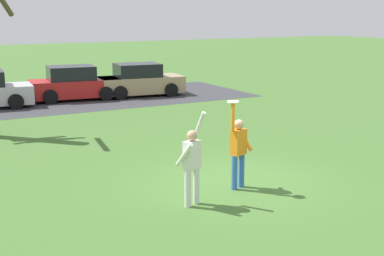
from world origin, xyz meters
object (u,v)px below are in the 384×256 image
(person_catcher, at_px, (238,148))
(person_defender, at_px, (192,161))
(parked_car_tan, at_px, (140,81))
(parked_car_red, at_px, (74,84))
(frisbee_disc, at_px, (233,102))

(person_catcher, xyz_separation_m, person_defender, (-1.49, -0.48, -0.00))
(person_defender, relative_size, parked_car_tan, 0.48)
(person_catcher, distance_m, parked_car_red, 14.60)
(person_catcher, bearing_deg, person_defender, 0.00)
(person_catcher, xyz_separation_m, frisbee_disc, (-0.21, -0.07, 1.11))
(person_catcher, xyz_separation_m, parked_car_tan, (3.64, 14.22, -0.25))
(frisbee_disc, distance_m, parked_car_red, 14.73)
(frisbee_disc, height_order, parked_car_tan, frisbee_disc)
(person_catcher, bearing_deg, parked_car_tan, -122.05)
(person_catcher, bearing_deg, parked_car_red, -109.38)
(frisbee_disc, xyz_separation_m, parked_car_tan, (3.85, 14.29, -1.37))
(person_catcher, height_order, parked_car_red, person_catcher)
(parked_car_red, distance_m, parked_car_tan, 3.23)
(person_defender, bearing_deg, parked_car_red, 65.03)
(person_defender, xyz_separation_m, parked_car_red, (1.92, 15.06, -0.25))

